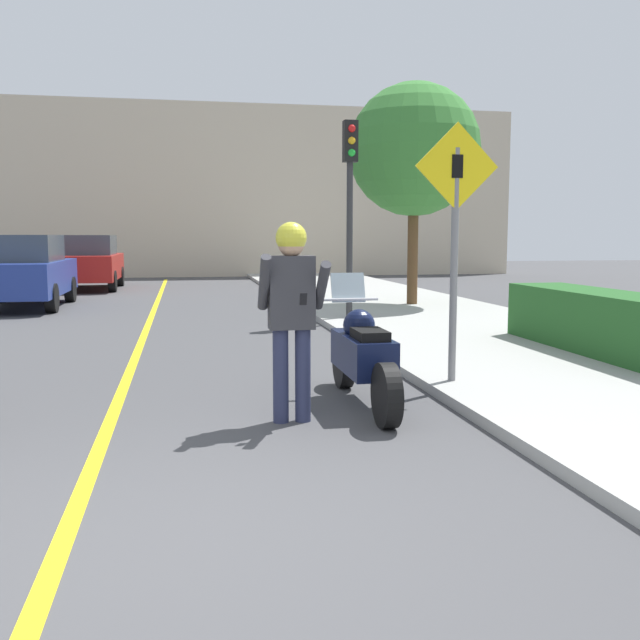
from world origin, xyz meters
name	(u,v)px	position (x,y,z in m)	size (l,w,h in m)	color
ground_plane	(174,543)	(0.00, 0.00, 0.00)	(80.00, 80.00, 0.00)	#424244
sidewalk_curb	(580,369)	(4.80, 4.00, 0.05)	(4.40, 44.00, 0.11)	#9E9E99
road_center_line	(135,359)	(-0.60, 6.00, 0.00)	(0.12, 36.00, 0.01)	yellow
building_backdrop	(180,191)	(0.00, 26.00, 3.47)	(28.00, 1.20, 6.93)	beige
motorcycle	(362,356)	(1.79, 2.90, 0.49)	(0.62, 2.27, 1.27)	black
person_biker	(292,300)	(1.01, 2.39, 1.10)	(0.59, 0.48, 1.78)	#282D4C
crossing_sign	(455,228)	(2.90, 3.36, 1.75)	(0.91, 0.08, 2.72)	slate
traffic_light	(350,182)	(3.19, 9.45, 2.67)	(0.26, 0.30, 3.68)	#2D2D30
hedge_row	(604,322)	(5.60, 4.80, 0.51)	(0.90, 3.86, 0.81)	#235623
street_tree	(414,150)	(5.21, 11.80, 3.56)	(2.96, 2.96, 4.95)	brown
parked_car_blue	(23,271)	(-3.57, 13.62, 0.86)	(1.88, 4.20, 1.68)	black
parked_car_red	(88,262)	(-2.83, 19.28, 0.86)	(1.88, 4.20, 1.68)	black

